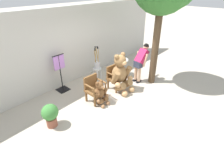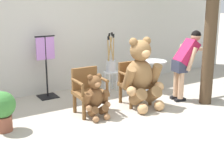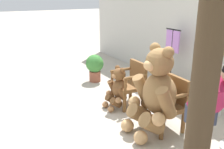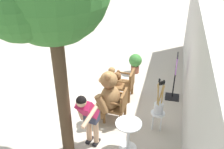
{
  "view_description": "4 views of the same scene",
  "coord_description": "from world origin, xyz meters",
  "px_view_note": "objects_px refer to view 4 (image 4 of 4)",
  "views": [
    {
      "loc": [
        -3.74,
        -2.91,
        3.44
      ],
      "look_at": [
        0.16,
        0.53,
        0.75
      ],
      "focal_mm": 28.0,
      "sensor_mm": 36.0,
      "label": 1
    },
    {
      "loc": [
        -3.12,
        -4.33,
        2.19
      ],
      "look_at": [
        -0.1,
        0.54,
        0.73
      ],
      "focal_mm": 50.0,
      "sensor_mm": 36.0,
      "label": 2
    },
    {
      "loc": [
        3.23,
        -1.87,
        2.1
      ],
      "look_at": [
        -0.39,
        0.2,
        0.74
      ],
      "focal_mm": 40.0,
      "sensor_mm": 36.0,
      "label": 3
    },
    {
      "loc": [
        5.47,
        1.83,
        4.12
      ],
      "look_at": [
        -0.13,
        0.39,
        0.93
      ],
      "focal_mm": 40.0,
      "sensor_mm": 36.0,
      "label": 4
    }
  ],
  "objects_px": {
    "wooden_chair_right": "(117,105)",
    "teddy_bear_small": "(116,84)",
    "teddy_bear_large": "(107,96)",
    "round_side_table": "(128,133)",
    "wooden_chair_left": "(126,84)",
    "brush_bucket": "(159,105)",
    "clothing_display_stand": "(175,76)",
    "person_visitor": "(88,115)",
    "white_stool": "(158,116)",
    "potted_plant": "(135,62)"
  },
  "relations": [
    {
      "from": "teddy_bear_large",
      "to": "teddy_bear_small",
      "type": "height_order",
      "value": "teddy_bear_large"
    },
    {
      "from": "teddy_bear_small",
      "to": "brush_bucket",
      "type": "relative_size",
      "value": 0.89
    },
    {
      "from": "wooden_chair_left",
      "to": "teddy_bear_small",
      "type": "distance_m",
      "value": 0.29
    },
    {
      "from": "round_side_table",
      "to": "wooden_chair_left",
      "type": "bearing_deg",
      "value": -166.84
    },
    {
      "from": "teddy_bear_large",
      "to": "clothing_display_stand",
      "type": "bearing_deg",
      "value": 131.05
    },
    {
      "from": "brush_bucket",
      "to": "potted_plant",
      "type": "distance_m",
      "value": 2.9
    },
    {
      "from": "wooden_chair_right",
      "to": "teddy_bear_large",
      "type": "distance_m",
      "value": 0.34
    },
    {
      "from": "brush_bucket",
      "to": "round_side_table",
      "type": "distance_m",
      "value": 1.04
    },
    {
      "from": "round_side_table",
      "to": "teddy_bear_large",
      "type": "bearing_deg",
      "value": -142.27
    },
    {
      "from": "wooden_chair_right",
      "to": "teddy_bear_large",
      "type": "xyz_separation_m",
      "value": [
        -0.01,
        -0.26,
        0.23
      ]
    },
    {
      "from": "wooden_chair_right",
      "to": "white_stool",
      "type": "xyz_separation_m",
      "value": [
        0.07,
        1.01,
        -0.11
      ]
    },
    {
      "from": "brush_bucket",
      "to": "clothing_display_stand",
      "type": "distance_m",
      "value": 1.49
    },
    {
      "from": "brush_bucket",
      "to": "round_side_table",
      "type": "bearing_deg",
      "value": -32.77
    },
    {
      "from": "wooden_chair_right",
      "to": "potted_plant",
      "type": "distance_m",
      "value": 2.65
    },
    {
      "from": "person_visitor",
      "to": "brush_bucket",
      "type": "height_order",
      "value": "person_visitor"
    },
    {
      "from": "wooden_chair_left",
      "to": "person_visitor",
      "type": "xyz_separation_m",
      "value": [
        2.12,
        -0.37,
        0.43
      ]
    },
    {
      "from": "wooden_chair_right",
      "to": "round_side_table",
      "type": "distance_m",
      "value": 1.03
    },
    {
      "from": "wooden_chair_left",
      "to": "person_visitor",
      "type": "height_order",
      "value": "person_visitor"
    },
    {
      "from": "person_visitor",
      "to": "clothing_display_stand",
      "type": "xyz_separation_m",
      "value": [
        -2.45,
        1.7,
        -0.17
      ]
    },
    {
      "from": "brush_bucket",
      "to": "round_side_table",
      "type": "height_order",
      "value": "brush_bucket"
    },
    {
      "from": "clothing_display_stand",
      "to": "wooden_chair_left",
      "type": "bearing_deg",
      "value": -75.86
    },
    {
      "from": "wooden_chair_right",
      "to": "teddy_bear_large",
      "type": "relative_size",
      "value": 0.61
    },
    {
      "from": "brush_bucket",
      "to": "clothing_display_stand",
      "type": "relative_size",
      "value": 0.68
    },
    {
      "from": "round_side_table",
      "to": "clothing_display_stand",
      "type": "relative_size",
      "value": 0.53
    },
    {
      "from": "teddy_bear_large",
      "to": "teddy_bear_small",
      "type": "relative_size",
      "value": 1.71
    },
    {
      "from": "wooden_chair_right",
      "to": "teddy_bear_small",
      "type": "xyz_separation_m",
      "value": [
        -1.06,
        -0.29,
        -0.06
      ]
    },
    {
      "from": "teddy_bear_small",
      "to": "round_side_table",
      "type": "bearing_deg",
      "value": 20.71
    },
    {
      "from": "clothing_display_stand",
      "to": "white_stool",
      "type": "bearing_deg",
      "value": -12.3
    },
    {
      "from": "wooden_chair_left",
      "to": "brush_bucket",
      "type": "bearing_deg",
      "value": 42.19
    },
    {
      "from": "wooden_chair_left",
      "to": "teddy_bear_small",
      "type": "relative_size",
      "value": 1.05
    },
    {
      "from": "wooden_chair_left",
      "to": "round_side_table",
      "type": "relative_size",
      "value": 1.19
    },
    {
      "from": "round_side_table",
      "to": "teddy_bear_small",
      "type": "bearing_deg",
      "value": -159.29
    },
    {
      "from": "wooden_chair_right",
      "to": "teddy_bear_small",
      "type": "bearing_deg",
      "value": -164.85
    },
    {
      "from": "wooden_chair_left",
      "to": "brush_bucket",
      "type": "xyz_separation_m",
      "value": [
        1.12,
        1.01,
        0.22
      ]
    },
    {
      "from": "person_visitor",
      "to": "white_stool",
      "type": "xyz_separation_m",
      "value": [
        -1.0,
        1.38,
        -0.54
      ]
    },
    {
      "from": "teddy_bear_large",
      "to": "round_side_table",
      "type": "bearing_deg",
      "value": 37.73
    },
    {
      "from": "wooden_chair_right",
      "to": "clothing_display_stand",
      "type": "bearing_deg",
      "value": 136.27
    },
    {
      "from": "round_side_table",
      "to": "potted_plant",
      "type": "distance_m",
      "value": 3.59
    },
    {
      "from": "brush_bucket",
      "to": "person_visitor",
      "type": "bearing_deg",
      "value": -54.07
    },
    {
      "from": "brush_bucket",
      "to": "round_side_table",
      "type": "relative_size",
      "value": 1.28
    },
    {
      "from": "wooden_chair_right",
      "to": "brush_bucket",
      "type": "distance_m",
      "value": 1.04
    },
    {
      "from": "wooden_chair_right",
      "to": "round_side_table",
      "type": "relative_size",
      "value": 1.19
    },
    {
      "from": "person_visitor",
      "to": "clothing_display_stand",
      "type": "distance_m",
      "value": 2.99
    },
    {
      "from": "teddy_bear_small",
      "to": "potted_plant",
      "type": "bearing_deg",
      "value": 169.69
    },
    {
      "from": "wooden_chair_right",
      "to": "teddy_bear_small",
      "type": "distance_m",
      "value": 1.1
    },
    {
      "from": "round_side_table",
      "to": "clothing_display_stand",
      "type": "distance_m",
      "value": 2.48
    },
    {
      "from": "white_stool",
      "to": "brush_bucket",
      "type": "distance_m",
      "value": 0.32
    },
    {
      "from": "person_visitor",
      "to": "clothing_display_stand",
      "type": "relative_size",
      "value": 1.09
    },
    {
      "from": "teddy_bear_large",
      "to": "white_stool",
      "type": "bearing_deg",
      "value": 86.64
    },
    {
      "from": "white_stool",
      "to": "potted_plant",
      "type": "height_order",
      "value": "potted_plant"
    }
  ]
}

